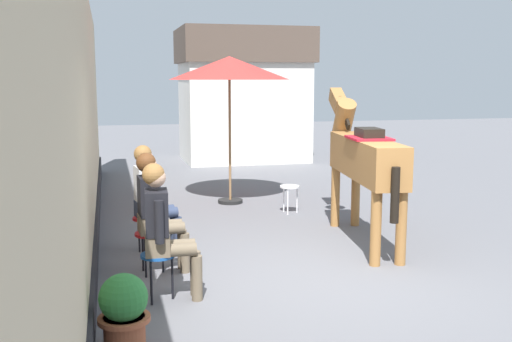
# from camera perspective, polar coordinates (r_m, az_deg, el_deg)

# --- Properties ---
(ground_plane) EXTENTS (40.00, 40.00, 0.00)m
(ground_plane) POSITION_cam_1_polar(r_m,az_deg,el_deg) (9.51, -0.30, -4.55)
(ground_plane) COLOR slate
(pub_facade_wall) EXTENTS (0.34, 14.00, 3.40)m
(pub_facade_wall) POSITION_cam_1_polar(r_m,az_deg,el_deg) (7.53, -16.68, 3.40)
(pub_facade_wall) COLOR #CCB793
(pub_facade_wall) RESTS_ON ground_plane
(distant_cottage) EXTENTS (3.40, 2.60, 3.50)m
(distant_cottage) POSITION_cam_1_polar(r_m,az_deg,el_deg) (16.24, -1.25, 7.42)
(distant_cottage) COLOR silver
(distant_cottage) RESTS_ON ground_plane
(seated_visitor_near) EXTENTS (0.61, 0.49, 1.39)m
(seated_visitor_near) POSITION_cam_1_polar(r_m,az_deg,el_deg) (5.98, -8.83, -5.06)
(seated_visitor_near) COLOR #194C99
(seated_visitor_near) RESTS_ON ground_plane
(seated_visitor_middle) EXTENTS (0.61, 0.49, 1.39)m
(seated_visitor_middle) POSITION_cam_1_polar(r_m,az_deg,el_deg) (6.82, -9.63, -3.36)
(seated_visitor_middle) COLOR red
(seated_visitor_middle) RESTS_ON ground_plane
(seated_visitor_far) EXTENTS (0.61, 0.48, 1.39)m
(seated_visitor_far) POSITION_cam_1_polar(r_m,az_deg,el_deg) (7.59, -10.02, -2.13)
(seated_visitor_far) COLOR red
(seated_visitor_far) RESTS_ON ground_plane
(saddled_horse_center) EXTENTS (0.72, 2.99, 2.06)m
(saddled_horse_center) POSITION_cam_1_polar(r_m,az_deg,el_deg) (8.14, 10.20, 1.33)
(saddled_horse_center) COLOR #9E6B38
(saddled_horse_center) RESTS_ON ground_plane
(flower_planter_near) EXTENTS (0.43, 0.43, 0.64)m
(flower_planter_near) POSITION_cam_1_polar(r_m,az_deg,el_deg) (5.11, -12.51, -12.85)
(flower_planter_near) COLOR #A85638
(flower_planter_near) RESTS_ON ground_plane
(cafe_parasol) EXTENTS (2.10, 2.10, 2.58)m
(cafe_parasol) POSITION_cam_1_polar(r_m,az_deg,el_deg) (10.47, -2.55, 9.71)
(cafe_parasol) COLOR black
(cafe_parasol) RESTS_ON ground_plane
(spare_stool_white) EXTENTS (0.32, 0.32, 0.46)m
(spare_stool_white) POSITION_cam_1_polar(r_m,az_deg,el_deg) (9.82, 3.23, -1.75)
(spare_stool_white) COLOR white
(spare_stool_white) RESTS_ON ground_plane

